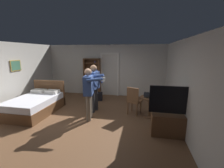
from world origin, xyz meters
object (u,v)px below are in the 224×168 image
at_px(tv_flatscreen, 172,121).
at_px(laptop, 149,96).
at_px(bottle_on_table, 155,94).
at_px(wooden_chair, 134,100).
at_px(bed, 36,104).
at_px(person_striped_shirt, 94,85).
at_px(suitcase_dark, 97,96).
at_px(person_blue_shirt, 89,90).
at_px(side_table, 149,103).
at_px(bookshelf, 92,76).

distance_m(tv_flatscreen, laptop, 1.23).
relative_size(bottle_on_table, wooden_chair, 0.27).
xyz_separation_m(bed, person_striped_shirt, (2.08, 0.49, 0.70)).
relative_size(laptop, suitcase_dark, 0.69).
relative_size(laptop, person_striped_shirt, 0.21).
height_order(bottle_on_table, person_blue_shirt, person_blue_shirt).
height_order(tv_flatscreen, side_table, tv_flatscreen).
bearing_deg(side_table, bed, -174.71).
distance_m(bed, person_blue_shirt, 2.23).
bearing_deg(tv_flatscreen, wooden_chair, 132.39).
xyz_separation_m(bottle_on_table, suitcase_dark, (-2.41, 1.47, -0.64)).
height_order(side_table, laptop, laptop).
xyz_separation_m(bottle_on_table, person_blue_shirt, (-2.06, -0.47, 0.16)).
xyz_separation_m(bed, wooden_chair, (3.50, 0.45, 0.24)).
bearing_deg(bottle_on_table, bed, -175.98).
xyz_separation_m(laptop, person_striped_shirt, (-1.92, 0.16, 0.25)).
xyz_separation_m(bottle_on_table, wooden_chair, (-0.67, 0.15, -0.27)).
distance_m(laptop, wooden_chair, 0.55).
relative_size(bookshelf, suitcase_dark, 3.54).
xyz_separation_m(laptop, person_blue_shirt, (-1.88, -0.51, 0.22)).
relative_size(bottle_on_table, person_striped_shirt, 0.16).
bearing_deg(bed, side_table, 5.29).
bearing_deg(wooden_chair, bed, -172.73).
xyz_separation_m(bed, tv_flatscreen, (4.56, -0.71, 0.10)).
height_order(bed, bottle_on_table, bed).
relative_size(bookshelf, person_striped_shirt, 1.08).
bearing_deg(bottle_on_table, side_table, 150.26).
bearing_deg(laptop, bottle_on_table, -11.96).
relative_size(bed, tv_flatscreen, 1.47).
distance_m(bed, laptop, 4.04).
bearing_deg(laptop, person_blue_shirt, -164.83).
height_order(bed, suitcase_dark, bed).
relative_size(tv_flatscreen, wooden_chair, 1.35).
xyz_separation_m(bookshelf, tv_flatscreen, (3.24, -3.24, -0.59)).
distance_m(bookshelf, person_striped_shirt, 2.18).
xyz_separation_m(laptop, wooden_chair, (-0.50, 0.12, -0.21)).
distance_m(bottle_on_table, suitcase_dark, 2.90).
relative_size(tv_flatscreen, person_blue_shirt, 0.80).
xyz_separation_m(side_table, person_blue_shirt, (-1.92, -0.55, 0.50)).
distance_m(bed, wooden_chair, 3.54).
bearing_deg(bookshelf, bottle_on_table, -38.13).
distance_m(side_table, laptop, 0.29).
distance_m(wooden_chair, suitcase_dark, 2.21).
xyz_separation_m(side_table, person_striped_shirt, (-1.96, 0.12, 0.53)).
height_order(side_table, bottle_on_table, bottle_on_table).
xyz_separation_m(bookshelf, suitcase_dark, (0.44, -0.77, -0.82)).
relative_size(laptop, person_blue_shirt, 0.22).
bearing_deg(suitcase_dark, laptop, -45.54).
bearing_deg(bed, laptop, 4.73).
bearing_deg(suitcase_dark, side_table, -44.35).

